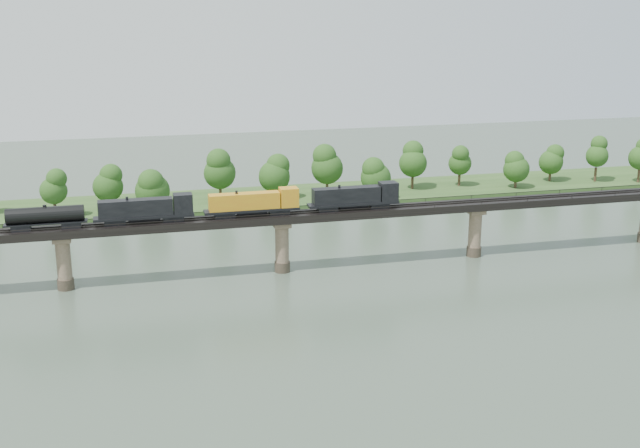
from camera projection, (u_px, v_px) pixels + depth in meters
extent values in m
plane|color=#354436|center=(320.00, 331.00, 126.66)|extent=(400.00, 400.00, 0.00)
cube|color=#29461C|center=(239.00, 201.00, 205.82)|extent=(300.00, 24.00, 1.60)
cylinder|color=#473A2D|center=(66.00, 284.00, 144.96)|extent=(3.00, 3.00, 2.00)
cylinder|color=#866E57|center=(64.00, 260.00, 143.75)|extent=(2.60, 2.60, 9.00)
cube|color=#866E57|center=(62.00, 239.00, 142.68)|extent=(3.20, 3.20, 1.00)
cylinder|color=#473A2D|center=(282.00, 266.00, 154.41)|extent=(3.00, 3.00, 2.00)
cylinder|color=#866E57|center=(282.00, 244.00, 153.20)|extent=(2.60, 2.60, 9.00)
cube|color=#866E57|center=(282.00, 224.00, 152.12)|extent=(3.20, 3.20, 1.00)
cylinder|color=#473A2D|center=(474.00, 251.00, 163.86)|extent=(3.00, 3.00, 2.00)
cylinder|color=#866E57|center=(475.00, 230.00, 162.65)|extent=(2.60, 2.60, 9.00)
cube|color=#866E57|center=(476.00, 211.00, 161.57)|extent=(3.20, 3.20, 1.00)
cube|color=black|center=(282.00, 218.00, 151.79)|extent=(220.00, 5.00, 1.50)
cube|color=black|center=(282.00, 214.00, 150.87)|extent=(220.00, 0.12, 0.16)
cube|color=black|center=(281.00, 213.00, 152.27)|extent=(220.00, 0.12, 0.16)
cube|color=black|center=(284.00, 213.00, 149.16)|extent=(220.00, 0.10, 0.10)
cube|color=black|center=(279.00, 207.00, 153.64)|extent=(220.00, 0.10, 0.10)
cube|color=black|center=(284.00, 215.00, 149.25)|extent=(0.08, 0.08, 0.70)
cube|color=black|center=(279.00, 209.00, 153.73)|extent=(0.08, 0.08, 0.70)
cylinder|color=#382619|center=(55.00, 210.00, 186.53)|extent=(0.70, 0.70, 3.51)
sphere|color=#1B4112|center=(54.00, 191.00, 185.27)|extent=(6.31, 6.31, 6.31)
sphere|color=#1B4112|center=(52.00, 178.00, 184.49)|extent=(4.73, 4.73, 4.73)
cylinder|color=#382619|center=(109.00, 205.00, 191.79)|extent=(0.70, 0.70, 3.34)
sphere|color=#1B4112|center=(108.00, 187.00, 190.59)|extent=(7.18, 7.18, 7.18)
sphere|color=#1B4112|center=(107.00, 175.00, 189.84)|extent=(5.39, 5.39, 5.39)
cylinder|color=#382619|center=(153.00, 206.00, 191.76)|extent=(0.70, 0.70, 2.83)
sphere|color=#1B4112|center=(153.00, 191.00, 190.75)|extent=(8.26, 8.26, 8.26)
sphere|color=#1B4112|center=(152.00, 181.00, 190.12)|extent=(6.19, 6.19, 6.19)
cylinder|color=#382619|center=(220.00, 194.00, 201.71)|extent=(0.70, 0.70, 3.96)
sphere|color=#1B4112|center=(220.00, 173.00, 200.29)|extent=(8.07, 8.07, 8.07)
sphere|color=#1B4112|center=(219.00, 160.00, 199.41)|extent=(6.05, 6.05, 6.05)
cylinder|color=#382619|center=(275.00, 193.00, 203.58)|extent=(0.70, 0.70, 3.27)
sphere|color=#1B4112|center=(274.00, 176.00, 202.41)|extent=(8.03, 8.03, 8.03)
sphere|color=#1B4112|center=(274.00, 166.00, 201.68)|extent=(6.02, 6.02, 6.02)
cylinder|color=#382619|center=(327.00, 188.00, 207.92)|extent=(0.70, 0.70, 3.92)
sphere|color=#1B4112|center=(327.00, 168.00, 206.52)|extent=(8.29, 8.29, 8.29)
sphere|color=#1B4112|center=(327.00, 156.00, 205.64)|extent=(6.21, 6.21, 6.21)
cylinder|color=#382619|center=(375.00, 193.00, 204.13)|extent=(0.70, 0.70, 3.02)
sphere|color=#1B4112|center=(376.00, 178.00, 203.04)|extent=(7.74, 7.74, 7.74)
sphere|color=#1B4112|center=(376.00, 168.00, 202.37)|extent=(5.80, 5.80, 5.80)
cylinder|color=#382619|center=(412.00, 182.00, 215.25)|extent=(0.70, 0.70, 3.80)
sphere|color=#1B4112|center=(413.00, 163.00, 213.89)|extent=(7.47, 7.47, 7.47)
sphere|color=#1B4112|center=(413.00, 152.00, 213.04)|extent=(5.60, 5.60, 5.60)
cylinder|color=#382619|center=(459.00, 180.00, 218.75)|extent=(0.70, 0.70, 3.38)
sphere|color=#1B4112|center=(460.00, 163.00, 217.54)|extent=(6.23, 6.23, 6.23)
sphere|color=#1B4112|center=(460.00, 153.00, 216.78)|extent=(4.67, 4.67, 4.67)
cylinder|color=#382619|center=(515.00, 183.00, 216.62)|extent=(0.70, 0.70, 2.77)
sphere|color=#1B4112|center=(516.00, 169.00, 215.63)|extent=(7.04, 7.04, 7.04)
sphere|color=#1B4112|center=(517.00, 161.00, 215.01)|extent=(5.28, 5.28, 5.28)
cylinder|color=#382619|center=(550.00, 176.00, 224.57)|extent=(0.70, 0.70, 2.94)
sphere|color=#1B4112|center=(551.00, 162.00, 223.52)|extent=(6.73, 6.73, 6.73)
sphere|color=#1B4112|center=(552.00, 153.00, 222.86)|extent=(5.05, 5.05, 5.05)
cylinder|color=#382619|center=(595.00, 174.00, 224.06)|extent=(0.70, 0.70, 3.94)
sphere|color=#1B4112|center=(597.00, 156.00, 222.65)|extent=(6.17, 6.17, 6.17)
sphere|color=#1B4112|center=(598.00, 144.00, 221.77)|extent=(4.62, 4.62, 4.62)
cylinder|color=#382619|center=(639.00, 176.00, 222.94)|extent=(0.70, 0.70, 3.77)
cube|color=black|center=(379.00, 205.00, 156.01)|extent=(3.77, 2.26, 1.04)
cube|color=black|center=(327.00, 208.00, 153.57)|extent=(3.77, 2.26, 1.04)
cube|color=black|center=(353.00, 203.00, 154.61)|extent=(17.90, 2.83, 0.47)
cube|color=black|center=(346.00, 195.00, 153.81)|extent=(13.19, 2.54, 3.01)
cube|color=black|center=(388.00, 191.00, 155.74)|extent=(3.39, 2.83, 3.58)
cylinder|color=black|center=(353.00, 206.00, 154.75)|extent=(5.65, 1.32, 1.32)
cube|color=black|center=(279.00, 211.00, 151.34)|extent=(3.77, 2.26, 1.04)
cube|color=black|center=(225.00, 215.00, 148.89)|extent=(3.77, 2.26, 1.04)
cube|color=black|center=(252.00, 210.00, 149.94)|extent=(17.90, 2.83, 0.47)
cube|color=#BA6F16|center=(244.00, 201.00, 149.14)|extent=(13.19, 2.54, 3.01)
cube|color=#BA6F16|center=(289.00, 197.00, 151.06)|extent=(3.39, 2.83, 3.58)
cylinder|color=black|center=(252.00, 212.00, 150.08)|extent=(5.65, 1.32, 1.32)
cube|color=black|center=(173.00, 218.00, 146.67)|extent=(3.77, 2.26, 1.04)
cube|color=black|center=(115.00, 222.00, 144.22)|extent=(3.77, 2.26, 1.04)
cube|color=black|center=(144.00, 216.00, 145.27)|extent=(17.90, 2.83, 0.47)
cube|color=black|center=(136.00, 208.00, 144.47)|extent=(13.19, 2.54, 3.01)
cube|color=black|center=(183.00, 203.00, 146.39)|extent=(3.39, 2.83, 3.58)
cylinder|color=black|center=(144.00, 219.00, 145.41)|extent=(5.65, 1.32, 1.32)
cube|color=black|center=(71.00, 225.00, 142.44)|extent=(3.30, 2.07, 1.04)
cube|color=black|center=(21.00, 228.00, 140.44)|extent=(3.30, 2.07, 1.04)
cube|color=black|center=(46.00, 223.00, 141.27)|extent=(14.13, 2.26, 0.28)
cylinder|color=black|center=(45.00, 215.00, 140.87)|extent=(13.19, 2.83, 2.83)
cylinder|color=black|center=(45.00, 206.00, 140.46)|extent=(0.66, 0.66, 0.47)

